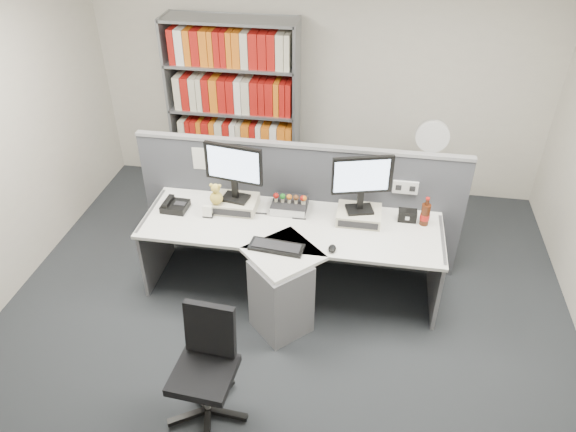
% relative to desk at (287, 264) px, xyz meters
% --- Properties ---
extents(ground, '(5.50, 5.50, 0.00)m').
position_rel_desk_xyz_m(ground, '(0.00, -0.60, -0.46)').
color(ground, '#2A2E32').
rests_on(ground, ground).
extents(room_shell, '(5.04, 5.54, 2.72)m').
position_rel_desk_xyz_m(room_shell, '(0.00, -0.60, 1.33)').
color(room_shell, beige).
rests_on(room_shell, ground).
extents(partition, '(3.00, 0.08, 1.27)m').
position_rel_desk_xyz_m(partition, '(0.00, 0.65, 0.19)').
color(partition, '#44464D').
rests_on(partition, ground).
extents(desk, '(2.60, 1.20, 0.72)m').
position_rel_desk_xyz_m(desk, '(0.00, 0.00, 0.00)').
color(desk, white).
rests_on(desk, ground).
extents(monitor_riser_left, '(0.38, 0.31, 0.10)m').
position_rel_desk_xyz_m(monitor_riser_left, '(-0.53, 0.38, 0.31)').
color(monitor_riser_left, beige).
rests_on(monitor_riser_left, desk).
extents(monitor_riser_right, '(0.38, 0.31, 0.10)m').
position_rel_desk_xyz_m(monitor_riser_right, '(0.57, 0.38, 0.31)').
color(monitor_riser_right, beige).
rests_on(monitor_riser_right, desk).
extents(monitor_left, '(0.52, 0.20, 0.53)m').
position_rel_desk_xyz_m(monitor_left, '(-0.53, 0.38, 0.68)').
color(monitor_left, black).
rests_on(monitor_left, monitor_riser_left).
extents(monitor_right, '(0.50, 0.22, 0.52)m').
position_rel_desk_xyz_m(monitor_right, '(0.57, 0.38, 0.68)').
color(monitor_right, black).
rests_on(monitor_right, monitor_riser_right).
extents(desktop_pc, '(0.31, 0.28, 0.08)m').
position_rel_desk_xyz_m(desktop_pc, '(-0.05, 0.45, 0.31)').
color(desktop_pc, black).
rests_on(desktop_pc, desk).
extents(figurines, '(0.30, 0.05, 0.09)m').
position_rel_desk_xyz_m(figurines, '(-0.03, 0.43, 0.40)').
color(figurines, beige).
rests_on(figurines, desktop_pc).
extents(keyboard, '(0.46, 0.21, 0.03)m').
position_rel_desk_xyz_m(keyboard, '(-0.06, -0.13, 0.28)').
color(keyboard, black).
rests_on(keyboard, desk).
extents(mouse, '(0.06, 0.10, 0.04)m').
position_rel_desk_xyz_m(mouse, '(0.39, -0.08, 0.28)').
color(mouse, black).
rests_on(mouse, desk).
extents(desk_phone, '(0.23, 0.21, 0.10)m').
position_rel_desk_xyz_m(desk_phone, '(-1.07, 0.28, 0.30)').
color(desk_phone, black).
rests_on(desk_phone, desk).
extents(desk_calendar, '(0.09, 0.07, 0.11)m').
position_rel_desk_xyz_m(desk_calendar, '(-0.74, 0.22, 0.31)').
color(desk_calendar, black).
rests_on(desk_calendar, desk).
extents(plush_toy, '(0.12, 0.12, 0.20)m').
position_rel_desk_xyz_m(plush_toy, '(-0.68, 0.29, 0.45)').
color(plush_toy, gold).
rests_on(plush_toy, monitor_riser_left).
extents(speaker, '(0.16, 0.09, 0.11)m').
position_rel_desk_xyz_m(speaker, '(0.99, 0.44, 0.32)').
color(speaker, black).
rests_on(speaker, desk).
extents(cola_bottle, '(0.08, 0.08, 0.27)m').
position_rel_desk_xyz_m(cola_bottle, '(1.13, 0.41, 0.36)').
color(cola_bottle, '#3F190A').
rests_on(cola_bottle, desk).
extents(shelving_unit, '(1.41, 0.40, 2.00)m').
position_rel_desk_xyz_m(shelving_unit, '(-0.90, 1.85, 0.52)').
color(shelving_unit, gray).
rests_on(shelving_unit, ground).
extents(filing_cabinet, '(0.45, 0.61, 0.70)m').
position_rel_desk_xyz_m(filing_cabinet, '(1.20, 1.40, -0.11)').
color(filing_cabinet, gray).
rests_on(filing_cabinet, ground).
extents(desk_fan, '(0.33, 0.19, 0.55)m').
position_rel_desk_xyz_m(desk_fan, '(1.20, 1.40, 0.59)').
color(desk_fan, white).
rests_on(desk_fan, filing_cabinet).
extents(office_chair, '(0.57, 0.58, 0.88)m').
position_rel_desk_xyz_m(office_chair, '(-0.37, -1.16, 0.01)').
color(office_chair, silver).
rests_on(office_chair, ground).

